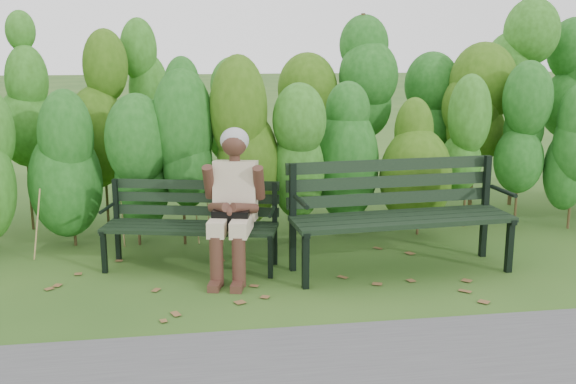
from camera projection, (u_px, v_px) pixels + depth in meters
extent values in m
plane|color=#254A18|center=(294.00, 284.00, 5.93)|extent=(80.00, 80.00, 0.00)
cylinder|color=#47381E|center=(0.00, 215.00, 6.68)|extent=(0.03, 0.03, 0.80)
cylinder|color=#47381E|center=(64.00, 213.00, 6.77)|extent=(0.03, 0.03, 0.80)
ellipsoid|color=#2F5710|center=(59.00, 150.00, 6.63)|extent=(0.64, 0.64, 1.44)
cylinder|color=#47381E|center=(126.00, 210.00, 6.86)|extent=(0.03, 0.03, 0.80)
ellipsoid|color=#2F5710|center=(122.00, 148.00, 6.72)|extent=(0.64, 0.64, 1.44)
cylinder|color=#47381E|center=(186.00, 208.00, 6.95)|extent=(0.03, 0.03, 0.80)
ellipsoid|color=#2F5710|center=(184.00, 147.00, 6.81)|extent=(0.64, 0.64, 1.44)
cylinder|color=#47381E|center=(245.00, 206.00, 7.05)|extent=(0.03, 0.03, 0.80)
ellipsoid|color=#2F5710|center=(244.00, 146.00, 6.91)|extent=(0.64, 0.64, 1.44)
cylinder|color=#47381E|center=(303.00, 204.00, 7.14)|extent=(0.03, 0.03, 0.80)
ellipsoid|color=#2F5710|center=(303.00, 144.00, 7.00)|extent=(0.64, 0.64, 1.44)
cylinder|color=#47381E|center=(359.00, 202.00, 7.23)|extent=(0.03, 0.03, 0.80)
ellipsoid|color=#2F5710|center=(360.00, 143.00, 7.09)|extent=(0.64, 0.64, 1.44)
cylinder|color=#47381E|center=(413.00, 200.00, 7.32)|extent=(0.03, 0.03, 0.80)
ellipsoid|color=#2F5710|center=(416.00, 142.00, 7.18)|extent=(0.64, 0.64, 1.44)
cylinder|color=#47381E|center=(467.00, 198.00, 7.41)|extent=(0.03, 0.03, 0.80)
ellipsoid|color=#2F5710|center=(470.00, 140.00, 7.27)|extent=(0.64, 0.64, 1.44)
cylinder|color=#47381E|center=(518.00, 196.00, 7.51)|extent=(0.03, 0.03, 0.80)
ellipsoid|color=#2F5710|center=(523.00, 139.00, 7.37)|extent=(0.64, 0.64, 1.44)
cylinder|color=#47381E|center=(569.00, 194.00, 7.60)|extent=(0.03, 0.03, 0.80)
ellipsoid|color=#2F5710|center=(574.00, 138.00, 7.46)|extent=(0.64, 0.64, 1.44)
cylinder|color=#47381E|center=(27.00, 180.00, 7.62)|extent=(0.04, 0.04, 1.10)
ellipsoid|color=#1A5216|center=(21.00, 102.00, 7.43)|extent=(0.70, 0.70, 1.98)
cylinder|color=#47381E|center=(97.00, 178.00, 7.74)|extent=(0.04, 0.04, 1.10)
ellipsoid|color=#1A5216|center=(92.00, 101.00, 7.54)|extent=(0.70, 0.70, 1.98)
cylinder|color=#47381E|center=(165.00, 176.00, 7.85)|extent=(0.04, 0.04, 1.10)
ellipsoid|color=#1A5216|center=(162.00, 100.00, 7.66)|extent=(0.70, 0.70, 1.98)
cylinder|color=#47381E|center=(231.00, 174.00, 7.97)|extent=(0.04, 0.04, 1.10)
ellipsoid|color=#1A5216|center=(229.00, 99.00, 7.77)|extent=(0.70, 0.70, 1.98)
cylinder|color=#47381E|center=(295.00, 172.00, 8.08)|extent=(0.04, 0.04, 1.10)
ellipsoid|color=#1A5216|center=(295.00, 99.00, 7.89)|extent=(0.70, 0.70, 1.98)
cylinder|color=#47381E|center=(357.00, 170.00, 8.20)|extent=(0.04, 0.04, 1.10)
ellipsoid|color=#1A5216|center=(358.00, 98.00, 8.00)|extent=(0.70, 0.70, 1.98)
cylinder|color=#47381E|center=(417.00, 169.00, 8.31)|extent=(0.04, 0.04, 1.10)
ellipsoid|color=#1A5216|center=(420.00, 97.00, 8.12)|extent=(0.70, 0.70, 1.98)
cylinder|color=#47381E|center=(476.00, 167.00, 8.43)|extent=(0.04, 0.04, 1.10)
ellipsoid|color=#1A5216|center=(480.00, 96.00, 8.24)|extent=(0.70, 0.70, 1.98)
cylinder|color=#47381E|center=(533.00, 165.00, 8.54)|extent=(0.04, 0.04, 1.10)
ellipsoid|color=#1A5216|center=(539.00, 95.00, 8.35)|extent=(0.70, 0.70, 1.98)
cube|color=brown|center=(218.00, 284.00, 5.91)|extent=(0.08, 0.10, 0.01)
cube|color=brown|center=(291.00, 338.00, 4.84)|extent=(0.09, 0.11, 0.01)
cube|color=brown|center=(129.00, 318.00, 5.18)|extent=(0.11, 0.10, 0.01)
cube|color=brown|center=(410.00, 256.00, 6.69)|extent=(0.08, 0.10, 0.01)
cube|color=brown|center=(314.00, 261.00, 6.54)|extent=(0.09, 0.07, 0.01)
cube|color=brown|center=(383.00, 256.00, 6.67)|extent=(0.11, 0.11, 0.01)
cube|color=brown|center=(468.00, 260.00, 6.56)|extent=(0.10, 0.11, 0.01)
cube|color=brown|center=(204.00, 319.00, 5.15)|extent=(0.11, 0.11, 0.01)
cube|color=brown|center=(444.00, 267.00, 6.35)|extent=(0.11, 0.11, 0.01)
cube|color=brown|center=(499.00, 277.00, 6.09)|extent=(0.08, 0.10, 0.01)
cube|color=brown|center=(399.00, 276.00, 6.12)|extent=(0.08, 0.10, 0.01)
cube|color=brown|center=(461.00, 259.00, 6.60)|extent=(0.11, 0.11, 0.01)
cube|color=brown|center=(31.00, 311.00, 5.31)|extent=(0.10, 0.11, 0.01)
cube|color=brown|center=(327.00, 253.00, 6.77)|extent=(0.10, 0.09, 0.01)
cube|color=brown|center=(56.00, 264.00, 6.45)|extent=(0.10, 0.11, 0.01)
cube|color=brown|center=(314.00, 299.00, 5.55)|extent=(0.11, 0.11, 0.01)
cube|color=brown|center=(381.00, 335.00, 4.87)|extent=(0.08, 0.10, 0.01)
cube|color=black|center=(186.00, 233.00, 6.06)|extent=(1.58, 0.48, 0.04)
cube|color=black|center=(189.00, 229.00, 6.17)|extent=(1.58, 0.48, 0.04)
cube|color=black|center=(191.00, 226.00, 6.28)|extent=(1.58, 0.48, 0.04)
cube|color=black|center=(194.00, 223.00, 6.39)|extent=(1.58, 0.48, 0.04)
cube|color=black|center=(196.00, 211.00, 6.45)|extent=(1.57, 0.43, 0.09)
cube|color=black|center=(196.00, 198.00, 6.43)|extent=(1.57, 0.43, 0.09)
cube|color=black|center=(196.00, 185.00, 6.42)|extent=(1.57, 0.43, 0.09)
cube|color=black|center=(104.00, 252.00, 6.16)|extent=(0.05, 0.05, 0.40)
cube|color=black|center=(117.00, 220.00, 6.49)|extent=(0.05, 0.05, 0.80)
cube|color=black|center=(110.00, 227.00, 6.29)|extent=(0.15, 0.44, 0.04)
cylinder|color=black|center=(107.00, 208.00, 6.21)|extent=(0.11, 0.33, 0.03)
cube|color=black|center=(270.00, 256.00, 6.03)|extent=(0.05, 0.05, 0.40)
cube|color=black|center=(275.00, 224.00, 6.36)|extent=(0.05, 0.05, 0.80)
cube|color=black|center=(272.00, 231.00, 6.16)|extent=(0.15, 0.44, 0.04)
cylinder|color=black|center=(272.00, 212.00, 6.08)|extent=(0.11, 0.33, 0.03)
cube|color=black|center=(412.00, 225.00, 5.92)|extent=(2.03, 0.26, 0.04)
cube|color=black|center=(405.00, 221.00, 6.06)|extent=(2.03, 0.26, 0.04)
cube|color=black|center=(400.00, 217.00, 6.19)|extent=(2.03, 0.26, 0.04)
cube|color=black|center=(394.00, 213.00, 6.32)|extent=(2.03, 0.26, 0.04)
cube|color=black|center=(390.00, 198.00, 6.39)|extent=(2.02, 0.20, 0.12)
cube|color=black|center=(390.00, 182.00, 6.38)|extent=(2.02, 0.20, 0.12)
cube|color=black|center=(390.00, 165.00, 6.36)|extent=(2.02, 0.20, 0.12)
cube|color=black|center=(306.00, 260.00, 5.76)|extent=(0.06, 0.06, 0.51)
cube|color=black|center=(293.00, 218.00, 6.16)|extent=(0.06, 0.06, 1.01)
cube|color=black|center=(299.00, 228.00, 5.92)|extent=(0.09, 0.56, 0.04)
cylinder|color=black|center=(301.00, 202.00, 5.81)|extent=(0.07, 0.42, 0.04)
cube|color=black|center=(510.00, 246.00, 6.17)|extent=(0.06, 0.06, 0.51)
cube|color=black|center=(485.00, 207.00, 6.58)|extent=(0.06, 0.06, 1.01)
cube|color=black|center=(499.00, 215.00, 6.33)|extent=(0.09, 0.56, 0.04)
cylinder|color=black|center=(504.00, 191.00, 6.23)|extent=(0.07, 0.42, 0.04)
cube|color=beige|center=(220.00, 225.00, 5.95)|extent=(0.26, 0.48, 0.14)
cube|color=beige|center=(242.00, 225.00, 5.94)|extent=(0.26, 0.48, 0.14)
cylinder|color=#47281E|center=(217.00, 261.00, 5.84)|extent=(0.14, 0.14, 0.44)
cylinder|color=#47281E|center=(239.00, 262.00, 5.82)|extent=(0.14, 0.14, 0.44)
cube|color=#47281E|center=(215.00, 285.00, 5.79)|extent=(0.15, 0.23, 0.07)
cube|color=#47281E|center=(238.00, 286.00, 5.78)|extent=(0.15, 0.23, 0.07)
cube|color=beige|center=(236.00, 190.00, 6.18)|extent=(0.44, 0.36, 0.56)
cylinder|color=#47281E|center=(235.00, 159.00, 6.09)|extent=(0.10, 0.10, 0.11)
sphere|color=#47281E|center=(234.00, 144.00, 6.05)|extent=(0.23, 0.23, 0.23)
ellipsoid|color=gray|center=(235.00, 140.00, 6.07)|extent=(0.26, 0.25, 0.24)
cylinder|color=#47281E|center=(209.00, 182.00, 6.09)|extent=(0.15, 0.24, 0.34)
cylinder|color=#47281E|center=(259.00, 183.00, 6.05)|extent=(0.15, 0.24, 0.34)
cylinder|color=#47281E|center=(219.00, 207.00, 5.99)|extent=(0.20, 0.30, 0.14)
cylinder|color=#47281E|center=(244.00, 208.00, 5.97)|extent=(0.29, 0.25, 0.14)
sphere|color=#47281E|center=(230.00, 212.00, 5.92)|extent=(0.12, 0.12, 0.12)
cube|color=black|center=(231.00, 220.00, 5.95)|extent=(0.35, 0.20, 0.17)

